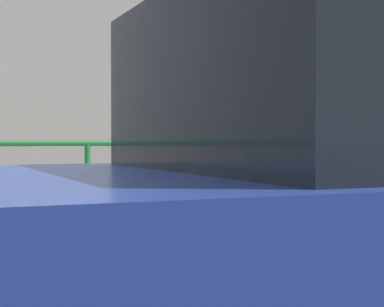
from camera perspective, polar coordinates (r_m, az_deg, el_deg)
name	(u,v)px	position (r m, az deg, el deg)	size (l,w,h in m)	color
sidewalk_curb	(127,283)	(5.15, -6.02, -11.76)	(36.00, 3.23, 0.14)	gray
parking_meter	(150,160)	(3.93, -3.88, -0.61)	(0.15, 0.16, 1.37)	slate
pedestrian_at_meter	(216,148)	(4.33, 2.21, 0.54)	(0.63, 0.72, 1.78)	black
background_railing	(88,171)	(6.43, -9.61, -1.64)	(24.06, 0.06, 1.09)	#1E602D
backdrop_wall	(55,104)	(8.40, -12.57, 4.45)	(32.00, 0.50, 3.41)	gray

